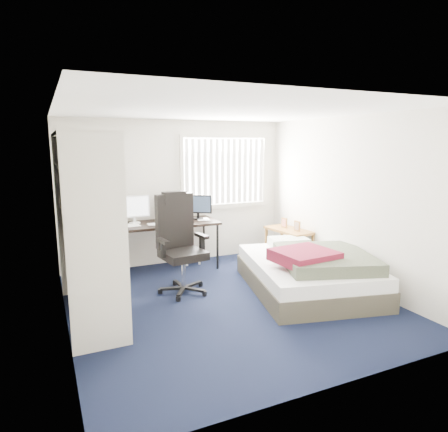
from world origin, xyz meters
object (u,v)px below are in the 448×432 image
at_px(desk, 168,221).
at_px(bed, 309,271).
at_px(nightstand, 289,233).
at_px(office_chair, 180,254).

height_order(desk, bed, desk).
bearing_deg(nightstand, bed, -111.46).
relative_size(desk, nightstand, 1.74).
xyz_separation_m(nightstand, bed, (-0.50, -1.26, -0.26)).
distance_m(desk, office_chair, 1.11).
height_order(nightstand, bed, nightstand).
relative_size(desk, office_chair, 1.16).
bearing_deg(office_chair, bed, -24.69).
xyz_separation_m(desk, office_chair, (-0.14, -1.06, -0.28)).
bearing_deg(desk, bed, -50.02).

